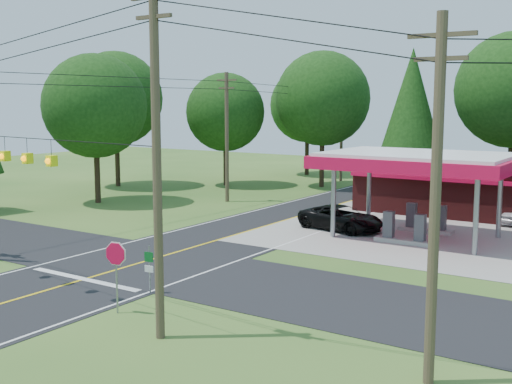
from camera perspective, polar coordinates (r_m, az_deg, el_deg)
The scene contains 15 objects.
ground at distance 31.68m, azimuth -10.12°, elevation -6.21°, with size 120.00×120.00×0.00m, color #325E21.
main_highway at distance 31.68m, azimuth -10.12°, elevation -6.19°, with size 8.00×120.00×0.02m, color black.
cross_road at distance 31.68m, azimuth -10.12°, elevation -6.18°, with size 70.00×7.00×0.02m, color black.
lane_center_yellow at distance 31.67m, azimuth -10.12°, elevation -6.16°, with size 0.15×110.00×0.00m, color yellow.
gas_canopy at distance 37.40m, azimuth 14.18°, elevation 2.47°, with size 10.60×7.40×4.88m.
convenience_store at distance 46.88m, azimuth 19.31°, elevation 0.43°, with size 16.40×7.55×3.80m.
utility_pole_near_right at distance 20.57m, azimuth -8.82°, elevation 3.06°, with size 1.80×0.30×11.50m.
utility_pole_far_left at distance 49.77m, azimuth -2.61°, elevation 5.08°, with size 1.80×0.30×10.00m.
utility_pole_right_b at distance 17.65m, azimuth 15.66°, elevation -0.41°, with size 1.80×0.30×10.00m.
utility_pole_north at distance 63.62m, azimuth 7.60°, elevation 5.23°, with size 0.30×0.30×9.50m.
overhead_beacons at distance 27.58m, azimuth -20.61°, elevation 4.39°, with size 17.04×2.04×1.03m.
treeline_backdrop at distance 50.50m, azimuth 9.68°, elevation 7.61°, with size 70.27×51.59×13.30m.
suv_car at distance 39.18m, azimuth 7.57°, elevation -2.33°, with size 5.34×5.34×1.48m, color black.
octagonal_stop_sign at distance 23.98m, azimuth -12.36°, elevation -5.86°, with size 0.92×0.20×2.70m.
route_sign_post at distance 26.38m, azimuth -9.47°, elevation -6.46°, with size 0.40×0.11×1.97m.
Camera 1 is at (21.32, -22.14, 7.67)m, focal length 45.00 mm.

